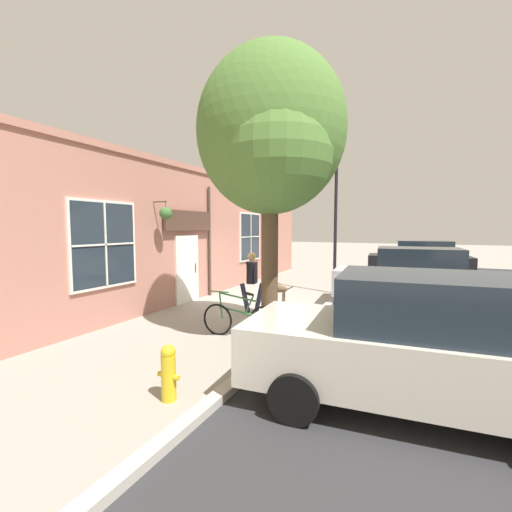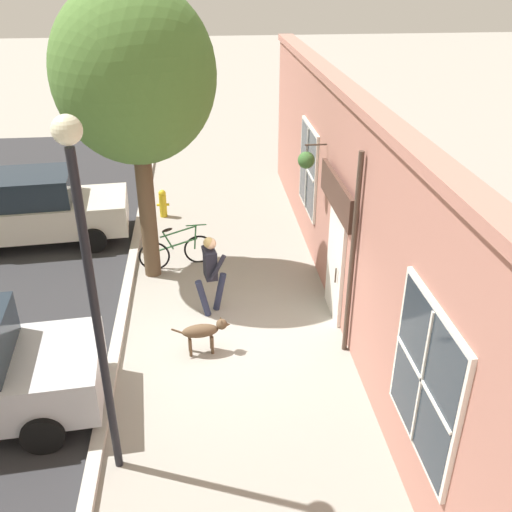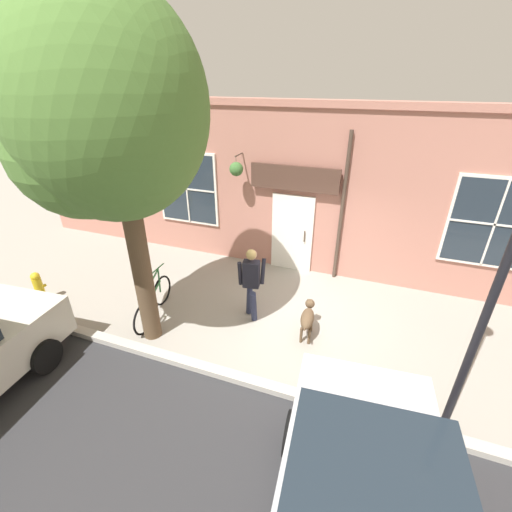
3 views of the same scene
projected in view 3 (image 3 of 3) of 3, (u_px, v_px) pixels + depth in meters
The scene contains 7 objects.
ground_plane at pixel (295, 319), 7.52m from camera, with size 90.00×90.00×0.00m, color gray.
storefront_facade at pixel (323, 194), 8.46m from camera, with size 0.95×18.00×4.28m.
pedestrian_walking at pixel (251, 278), 7.15m from camera, with size 0.64×0.55×1.67m.
dog_on_leash at pixel (308, 317), 6.87m from camera, with size 1.05×0.32×0.68m.
street_tree_by_curb at pixel (106, 119), 5.10m from camera, with size 3.13×2.88×6.06m.
leaning_bicycle at pixel (153, 302), 7.46m from camera, with size 1.72×0.31×1.00m.
fire_hydrant at pixel (39, 287), 7.95m from camera, with size 0.34×0.20×0.77m.
Camera 3 is at (5.92, 1.26, 4.75)m, focal length 24.00 mm.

